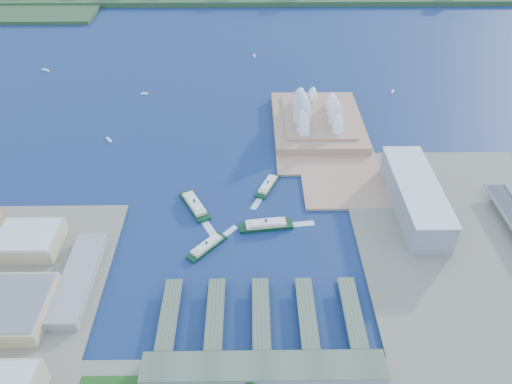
{
  "coord_description": "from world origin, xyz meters",
  "views": [
    {
      "loc": [
        5.67,
        -371.16,
        372.34
      ],
      "look_at": [
        11.56,
        94.01,
        18.0
      ],
      "focal_mm": 35.0,
      "sensor_mm": 36.0,
      "label": 1
    }
  ],
  "objects_px": {
    "opera_house": "(319,107)",
    "toaster_building": "(415,196)",
    "ferry_a": "(194,203)",
    "ferry_d": "(266,223)",
    "ferry_b": "(268,184)",
    "ferry_c": "(207,245)"
  },
  "relations": [
    {
      "from": "ferry_a",
      "to": "ferry_c",
      "type": "relative_size",
      "value": 1.19
    },
    {
      "from": "ferry_d",
      "to": "ferry_a",
      "type": "bearing_deg",
      "value": 58.89
    },
    {
      "from": "ferry_b",
      "to": "toaster_building",
      "type": "bearing_deg",
      "value": 8.14
    },
    {
      "from": "ferry_c",
      "to": "ferry_b",
      "type": "bearing_deg",
      "value": -81.3
    },
    {
      "from": "ferry_d",
      "to": "opera_house",
      "type": "bearing_deg",
      "value": -27.17
    },
    {
      "from": "ferry_a",
      "to": "ferry_b",
      "type": "distance_m",
      "value": 95.89
    },
    {
      "from": "toaster_building",
      "to": "ferry_b",
      "type": "height_order",
      "value": "toaster_building"
    },
    {
      "from": "ferry_b",
      "to": "ferry_c",
      "type": "xyz_separation_m",
      "value": [
        -68.79,
        -108.91,
        -0.02
      ]
    },
    {
      "from": "ferry_a",
      "to": "ferry_d",
      "type": "distance_m",
      "value": 91.14
    },
    {
      "from": "ferry_a",
      "to": "ferry_d",
      "type": "bearing_deg",
      "value": -50.94
    },
    {
      "from": "toaster_building",
      "to": "ferry_d",
      "type": "relative_size",
      "value": 2.57
    },
    {
      "from": "ferry_a",
      "to": "ferry_d",
      "type": "height_order",
      "value": "ferry_a"
    },
    {
      "from": "toaster_building",
      "to": "ferry_a",
      "type": "height_order",
      "value": "toaster_building"
    },
    {
      "from": "opera_house",
      "to": "ferry_d",
      "type": "bearing_deg",
      "value": -109.97
    },
    {
      "from": "opera_house",
      "to": "toaster_building",
      "type": "relative_size",
      "value": 1.16
    },
    {
      "from": "ferry_c",
      "to": "ferry_d",
      "type": "distance_m",
      "value": 72.5
    },
    {
      "from": "ferry_a",
      "to": "ferry_c",
      "type": "height_order",
      "value": "ferry_a"
    },
    {
      "from": "opera_house",
      "to": "ferry_b",
      "type": "height_order",
      "value": "opera_house"
    },
    {
      "from": "opera_house",
      "to": "ferry_a",
      "type": "distance_m",
      "value": 254.64
    },
    {
      "from": "opera_house",
      "to": "ferry_a",
      "type": "height_order",
      "value": "opera_house"
    },
    {
      "from": "ferry_b",
      "to": "ferry_c",
      "type": "height_order",
      "value": "ferry_b"
    },
    {
      "from": "opera_house",
      "to": "ferry_b",
      "type": "relative_size",
      "value": 3.53
    }
  ]
}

